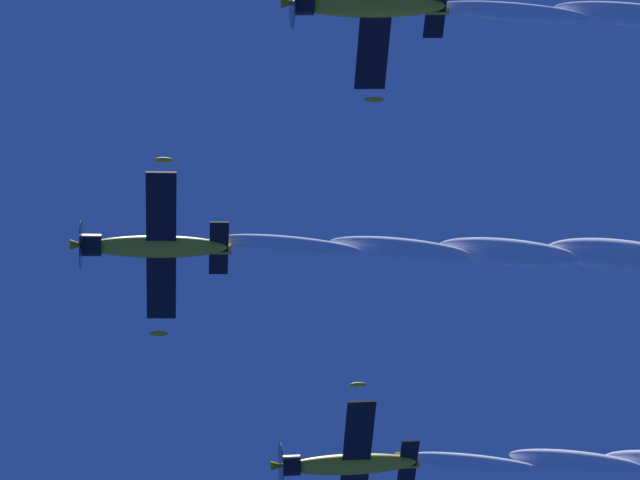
% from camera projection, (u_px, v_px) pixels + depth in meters
% --- Properties ---
extents(airplane_lead, '(8.61, 8.64, 3.66)m').
position_uv_depth(airplane_lead, '(152.00, 247.00, 83.91)').
color(airplane_lead, gold).
extents(airplane_left_wingman, '(8.63, 8.63, 4.03)m').
position_uv_depth(airplane_left_wingman, '(366.00, 5.00, 78.58)').
color(airplane_left_wingman, gold).
extents(airplane_right_wingman, '(8.62, 8.66, 4.09)m').
position_uv_depth(airplane_right_wingman, '(346.00, 464.00, 89.01)').
color(airplane_right_wingman, gold).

